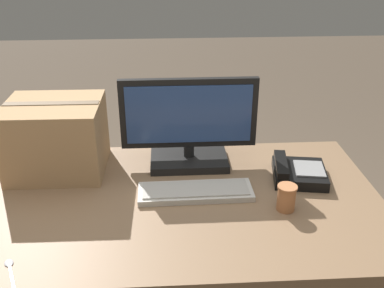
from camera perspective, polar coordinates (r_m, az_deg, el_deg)
The scene contains 7 objects.
office_desk at distance 1.91m, azimuth -5.96°, elevation -16.40°, with size 1.80×0.90×0.74m.
monitor at distance 1.85m, azimuth -0.40°, elevation 2.02°, with size 0.56×0.22×0.37m.
keyboard at distance 1.70m, azimuth 0.45°, elevation -6.05°, with size 0.43×0.15×0.03m.
desk_phone at distance 1.85m, azimuth 13.24°, elevation -3.51°, with size 0.24×0.24×0.07m.
paper_cup_right at distance 1.63m, azimuth 11.90°, elevation -6.68°, with size 0.07×0.07×0.10m.
spoon at distance 1.47m, azimuth -22.10°, elevation -14.47°, with size 0.07×0.14×0.00m.
cardboard_box at distance 1.90m, azimuth -16.88°, elevation 0.84°, with size 0.38×0.33×0.29m.
Camera 1 is at (0.10, -1.41, 1.65)m, focal length 42.00 mm.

